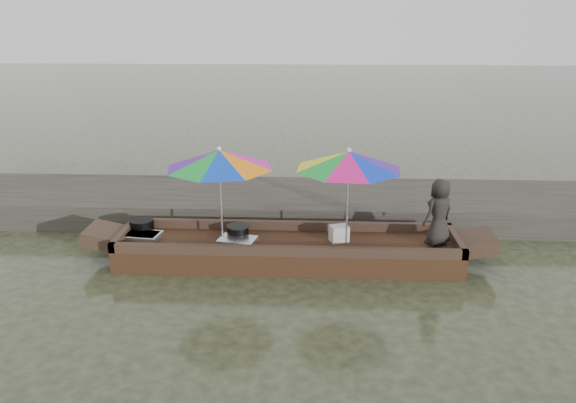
{
  "coord_description": "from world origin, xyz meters",
  "views": [
    {
      "loc": [
        0.41,
        -8.35,
        3.79
      ],
      "look_at": [
        0.0,
        0.1,
        1.0
      ],
      "focal_mm": 35.0,
      "sensor_mm": 36.0,
      "label": 1
    }
  ],
  "objects_px": {
    "boat_hull": "(288,252)",
    "tray_scallop": "(237,240)",
    "supply_bag": "(339,234)",
    "umbrella_bow": "(221,195)",
    "umbrella_stern": "(347,197)",
    "vendor": "(439,212)",
    "cooking_pot": "(142,226)",
    "tray_crayfish": "(142,236)",
    "charcoal_grill": "(238,231)"
  },
  "relations": [
    {
      "from": "boat_hull",
      "to": "umbrella_stern",
      "type": "distance_m",
      "value": 1.33
    },
    {
      "from": "umbrella_bow",
      "to": "umbrella_stern",
      "type": "distance_m",
      "value": 1.99
    },
    {
      "from": "charcoal_grill",
      "to": "supply_bag",
      "type": "height_order",
      "value": "supply_bag"
    },
    {
      "from": "boat_hull",
      "to": "tray_scallop",
      "type": "bearing_deg",
      "value": -177.05
    },
    {
      "from": "cooking_pot",
      "to": "tray_scallop",
      "type": "distance_m",
      "value": 1.71
    },
    {
      "from": "vendor",
      "to": "tray_scallop",
      "type": "bearing_deg",
      "value": -32.16
    },
    {
      "from": "boat_hull",
      "to": "umbrella_stern",
      "type": "xyz_separation_m",
      "value": [
        0.93,
        0.0,
        0.95
      ]
    },
    {
      "from": "cooking_pot",
      "to": "supply_bag",
      "type": "distance_m",
      "value": 3.3
    },
    {
      "from": "charcoal_grill",
      "to": "umbrella_bow",
      "type": "height_order",
      "value": "umbrella_bow"
    },
    {
      "from": "tray_crayfish",
      "to": "vendor",
      "type": "relative_size",
      "value": 0.54
    },
    {
      "from": "cooking_pot",
      "to": "umbrella_bow",
      "type": "bearing_deg",
      "value": -13.07
    },
    {
      "from": "cooking_pot",
      "to": "tray_scallop",
      "type": "relative_size",
      "value": 0.69
    },
    {
      "from": "tray_scallop",
      "to": "supply_bag",
      "type": "relative_size",
      "value": 2.08
    },
    {
      "from": "tray_scallop",
      "to": "charcoal_grill",
      "type": "distance_m",
      "value": 0.26
    },
    {
      "from": "tray_crayfish",
      "to": "vendor",
      "type": "bearing_deg",
      "value": 0.11
    },
    {
      "from": "tray_crayfish",
      "to": "cooking_pot",
      "type": "bearing_deg",
      "value": 107.12
    },
    {
      "from": "boat_hull",
      "to": "umbrella_bow",
      "type": "relative_size",
      "value": 3.2
    },
    {
      "from": "boat_hull",
      "to": "tray_crayfish",
      "type": "bearing_deg",
      "value": 179.66
    },
    {
      "from": "tray_crayfish",
      "to": "umbrella_stern",
      "type": "relative_size",
      "value": 0.35
    },
    {
      "from": "boat_hull",
      "to": "tray_scallop",
      "type": "relative_size",
      "value": 9.34
    },
    {
      "from": "boat_hull",
      "to": "vendor",
      "type": "relative_size",
      "value": 5.01
    },
    {
      "from": "tray_scallop",
      "to": "supply_bag",
      "type": "height_order",
      "value": "supply_bag"
    },
    {
      "from": "tray_scallop",
      "to": "cooking_pot",
      "type": "bearing_deg",
      "value": 167.46
    },
    {
      "from": "charcoal_grill",
      "to": "supply_bag",
      "type": "bearing_deg",
      "value": -4.94
    },
    {
      "from": "charcoal_grill",
      "to": "supply_bag",
      "type": "relative_size",
      "value": 1.27
    },
    {
      "from": "umbrella_bow",
      "to": "vendor",
      "type": "bearing_deg",
      "value": 0.39
    },
    {
      "from": "vendor",
      "to": "umbrella_bow",
      "type": "xyz_separation_m",
      "value": [
        -3.42,
        -0.02,
        0.23
      ]
    },
    {
      "from": "cooking_pot",
      "to": "umbrella_stern",
      "type": "distance_m",
      "value": 3.48
    },
    {
      "from": "tray_scallop",
      "to": "supply_bag",
      "type": "distance_m",
      "value": 1.64
    },
    {
      "from": "tray_crayfish",
      "to": "umbrella_stern",
      "type": "xyz_separation_m",
      "value": [
        3.31,
        -0.01,
        0.73
      ]
    },
    {
      "from": "cooking_pot",
      "to": "charcoal_grill",
      "type": "relative_size",
      "value": 1.13
    },
    {
      "from": "vendor",
      "to": "umbrella_stern",
      "type": "distance_m",
      "value": 1.46
    },
    {
      "from": "boat_hull",
      "to": "tray_scallop",
      "type": "distance_m",
      "value": 0.83
    },
    {
      "from": "cooking_pot",
      "to": "charcoal_grill",
      "type": "xyz_separation_m",
      "value": [
        1.64,
        -0.12,
        -0.02
      ]
    },
    {
      "from": "boat_hull",
      "to": "vendor",
      "type": "xyz_separation_m",
      "value": [
        2.37,
        0.02,
        0.72
      ]
    },
    {
      "from": "boat_hull",
      "to": "vendor",
      "type": "distance_m",
      "value": 2.48
    },
    {
      "from": "tray_scallop",
      "to": "umbrella_stern",
      "type": "distance_m",
      "value": 1.89
    },
    {
      "from": "cooking_pot",
      "to": "tray_scallop",
      "type": "bearing_deg",
      "value": -12.54
    },
    {
      "from": "umbrella_bow",
      "to": "umbrella_stern",
      "type": "height_order",
      "value": "same"
    },
    {
      "from": "tray_crayfish",
      "to": "supply_bag",
      "type": "bearing_deg",
      "value": 1.0
    },
    {
      "from": "umbrella_bow",
      "to": "umbrella_stern",
      "type": "relative_size",
      "value": 1.02
    },
    {
      "from": "boat_hull",
      "to": "supply_bag",
      "type": "xyz_separation_m",
      "value": [
        0.82,
        0.07,
        0.3
      ]
    },
    {
      "from": "cooking_pot",
      "to": "umbrella_stern",
      "type": "xyz_separation_m",
      "value": [
        3.4,
        -0.33,
        0.67
      ]
    },
    {
      "from": "tray_crayfish",
      "to": "charcoal_grill",
      "type": "xyz_separation_m",
      "value": [
        1.54,
        0.2,
        0.04
      ]
    },
    {
      "from": "vendor",
      "to": "charcoal_grill",
      "type": "bearing_deg",
      "value": -36.72
    },
    {
      "from": "supply_bag",
      "to": "tray_crayfish",
      "type": "bearing_deg",
      "value": -179.0
    },
    {
      "from": "boat_hull",
      "to": "umbrella_stern",
      "type": "relative_size",
      "value": 3.26
    },
    {
      "from": "tray_scallop",
      "to": "supply_bag",
      "type": "bearing_deg",
      "value": 3.91
    },
    {
      "from": "tray_crayfish",
      "to": "supply_bag",
      "type": "xyz_separation_m",
      "value": [
        3.2,
        0.06,
        0.09
      ]
    },
    {
      "from": "cooking_pot",
      "to": "supply_bag",
      "type": "relative_size",
      "value": 1.43
    }
  ]
}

